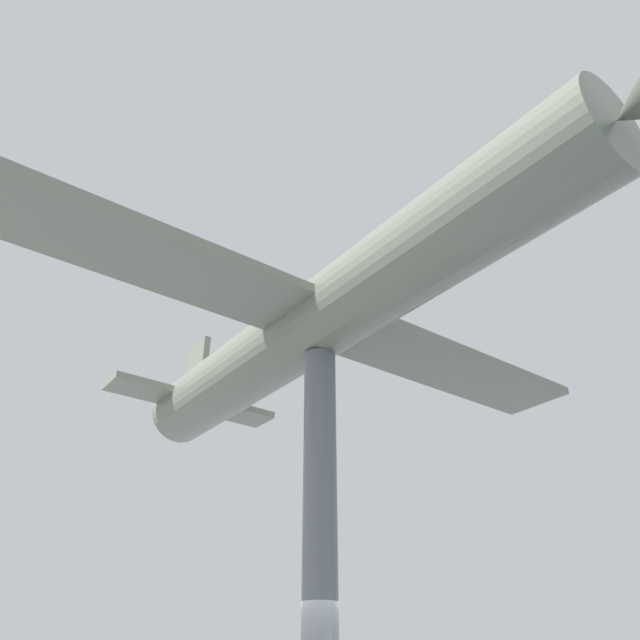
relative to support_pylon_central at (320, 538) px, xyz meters
name	(u,v)px	position (x,y,z in m)	size (l,w,h in m)	color
support_pylon_central	(320,538)	(0.00, 0.00, 0.00)	(0.61, 0.61, 7.01)	slate
suspended_airplane	(325,316)	(0.04, 0.18, 4.32)	(14.60, 14.50, 2.70)	slate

